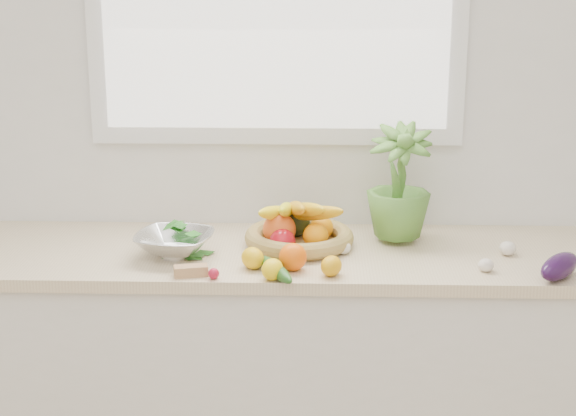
{
  "coord_description": "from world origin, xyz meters",
  "views": [
    {
      "loc": [
        0.14,
        -0.82,
        1.84
      ],
      "look_at": [
        0.05,
        1.93,
        1.05
      ],
      "focal_mm": 55.0,
      "sensor_mm": 36.0,
      "label": 1
    }
  ],
  "objects_px": {
    "apple": "(283,242)",
    "cucumber": "(275,269)",
    "potted_herb": "(399,181)",
    "colander_with_spinach": "(174,238)",
    "eggplant": "(560,266)",
    "fruit_basket": "(298,231)"
  },
  "relations": [
    {
      "from": "eggplant",
      "to": "cucumber",
      "type": "bearing_deg",
      "value": -179.63
    },
    {
      "from": "eggplant",
      "to": "fruit_basket",
      "type": "distance_m",
      "value": 0.84
    },
    {
      "from": "cucumber",
      "to": "potted_herb",
      "type": "distance_m",
      "value": 0.56
    },
    {
      "from": "cucumber",
      "to": "fruit_basket",
      "type": "bearing_deg",
      "value": 77.84
    },
    {
      "from": "apple",
      "to": "colander_with_spinach",
      "type": "xyz_separation_m",
      "value": [
        -0.35,
        -0.03,
        0.02
      ]
    },
    {
      "from": "apple",
      "to": "colander_with_spinach",
      "type": "distance_m",
      "value": 0.35
    },
    {
      "from": "cucumber",
      "to": "eggplant",
      "type": "bearing_deg",
      "value": 0.37
    },
    {
      "from": "potted_herb",
      "to": "colander_with_spinach",
      "type": "height_order",
      "value": "potted_herb"
    },
    {
      "from": "eggplant",
      "to": "colander_with_spinach",
      "type": "height_order",
      "value": "colander_with_spinach"
    },
    {
      "from": "eggplant",
      "to": "fruit_basket",
      "type": "height_order",
      "value": "fruit_basket"
    },
    {
      "from": "potted_herb",
      "to": "fruit_basket",
      "type": "xyz_separation_m",
      "value": [
        -0.34,
        -0.06,
        -0.16
      ]
    },
    {
      "from": "eggplant",
      "to": "cucumber",
      "type": "relative_size",
      "value": 0.81
    },
    {
      "from": "apple",
      "to": "cucumber",
      "type": "relative_size",
      "value": 0.36
    },
    {
      "from": "apple",
      "to": "potted_herb",
      "type": "relative_size",
      "value": 0.22
    },
    {
      "from": "eggplant",
      "to": "potted_herb",
      "type": "height_order",
      "value": "potted_herb"
    },
    {
      "from": "fruit_basket",
      "to": "colander_with_spinach",
      "type": "xyz_separation_m",
      "value": [
        -0.4,
        -0.12,
        0.01
      ]
    },
    {
      "from": "eggplant",
      "to": "colander_with_spinach",
      "type": "bearing_deg",
      "value": 172.11
    },
    {
      "from": "fruit_basket",
      "to": "apple",
      "type": "bearing_deg",
      "value": -119.44
    },
    {
      "from": "eggplant",
      "to": "cucumber",
      "type": "height_order",
      "value": "eggplant"
    },
    {
      "from": "eggplant",
      "to": "potted_herb",
      "type": "bearing_deg",
      "value": 142.82
    },
    {
      "from": "potted_herb",
      "to": "colander_with_spinach",
      "type": "relative_size",
      "value": 1.36
    },
    {
      "from": "apple",
      "to": "colander_with_spinach",
      "type": "relative_size",
      "value": 0.3
    }
  ]
}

